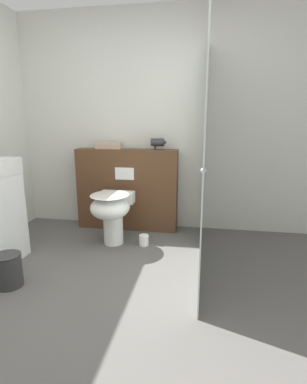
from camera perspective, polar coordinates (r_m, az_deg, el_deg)
The scene contains 9 objects.
ground_plane at distance 2.10m, azimuth -12.14°, elevation -24.52°, with size 12.00×12.00×0.00m, color #565451.
wall_back at distance 3.60m, azimuth -0.98°, elevation 13.02°, with size 8.00×0.06×2.50m.
partition_panel at distance 3.58m, azimuth -5.02°, elevation 0.49°, with size 1.19×0.22×0.96m.
shower_glass at distance 2.64m, azimuth 9.70°, elevation 7.92°, with size 0.04×1.76×2.07m.
toilet at distance 3.12m, azimuth -7.98°, elevation -3.44°, with size 0.40×0.55×0.56m.
hair_drier at distance 3.43m, azimuth 0.95°, elevation 9.41°, with size 0.18×0.09×0.13m.
folded_towel at distance 3.57m, azimuth -8.48°, elevation 8.74°, with size 0.30×0.13×0.07m.
spare_toilet_roll at distance 3.18m, azimuth -1.85°, elevation -9.14°, with size 0.10×0.10×0.11m.
waste_bin at distance 2.69m, azimuth -25.91°, elevation -13.27°, with size 0.21×0.21×0.27m.
Camera 1 is at (0.67, -1.52, 1.29)m, focal length 28.00 mm.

